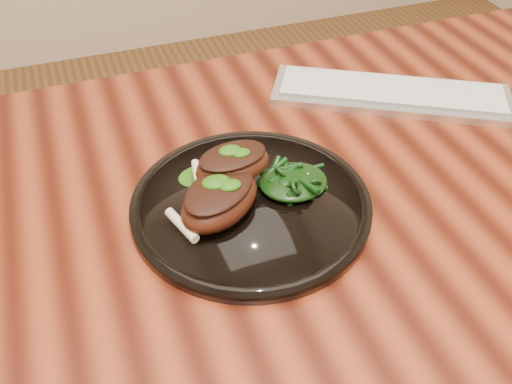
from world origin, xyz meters
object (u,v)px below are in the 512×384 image
at_px(plate, 251,205).
at_px(greens_heap, 293,178).
at_px(desk, 281,245).
at_px(lamb_chop_front, 219,198).
at_px(keyboard, 391,94).

height_order(plate, greens_heap, greens_heap).
distance_m(desk, greens_heap, 0.12).
distance_m(lamb_chop_front, greens_heap, 0.11).
distance_m(desk, plate, 0.10).
relative_size(desk, lamb_chop_front, 11.49).
xyz_separation_m(desk, keyboard, (0.26, 0.17, 0.09)).
xyz_separation_m(plate, keyboard, (0.30, 0.18, -0.00)).
bearing_deg(plate, lamb_chop_front, -165.89).
relative_size(desk, greens_heap, 18.13).
relative_size(lamb_chop_front, keyboard, 0.36).
xyz_separation_m(desk, lamb_chop_front, (-0.09, -0.01, 0.13)).
relative_size(plate, keyboard, 0.78).
bearing_deg(keyboard, desk, -146.28).
bearing_deg(greens_heap, plate, -174.81).
distance_m(plate, greens_heap, 0.06).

